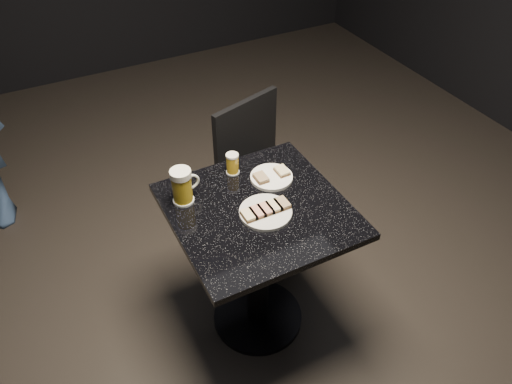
% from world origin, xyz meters
% --- Properties ---
extents(floor, '(6.00, 6.00, 0.00)m').
position_xyz_m(floor, '(0.00, 0.00, 0.00)').
color(floor, black).
rests_on(floor, ground).
extents(plate_large, '(0.21, 0.21, 0.01)m').
position_xyz_m(plate_large, '(0.01, -0.04, 0.76)').
color(plate_large, silver).
rests_on(plate_large, table).
extents(plate_small, '(0.19, 0.19, 0.01)m').
position_xyz_m(plate_small, '(0.14, 0.14, 0.76)').
color(plate_small, white).
rests_on(plate_small, table).
extents(table, '(0.70, 0.70, 0.75)m').
position_xyz_m(table, '(0.00, 0.00, 0.51)').
color(table, black).
rests_on(table, floor).
extents(beer_mug, '(0.13, 0.09, 0.16)m').
position_xyz_m(beer_mug, '(-0.25, 0.18, 0.83)').
color(beer_mug, white).
rests_on(beer_mug, table).
extents(beer_tumbler, '(0.06, 0.06, 0.10)m').
position_xyz_m(beer_tumbler, '(0.01, 0.26, 0.80)').
color(beer_tumbler, silver).
rests_on(beer_tumbler, table).
extents(chair, '(0.52, 0.52, 0.88)m').
position_xyz_m(chair, '(0.27, 0.48, 0.50)').
color(chair, black).
rests_on(chair, floor).
extents(canapes_on_plate_large, '(0.20, 0.07, 0.02)m').
position_xyz_m(canapes_on_plate_large, '(0.01, -0.04, 0.77)').
color(canapes_on_plate_large, '#4C3521').
rests_on(canapes_on_plate_large, plate_large).
extents(canapes_on_plate_small, '(0.15, 0.07, 0.02)m').
position_xyz_m(canapes_on_plate_small, '(0.14, 0.14, 0.77)').
color(canapes_on_plate_small, '#4C3521').
rests_on(canapes_on_plate_small, plate_small).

